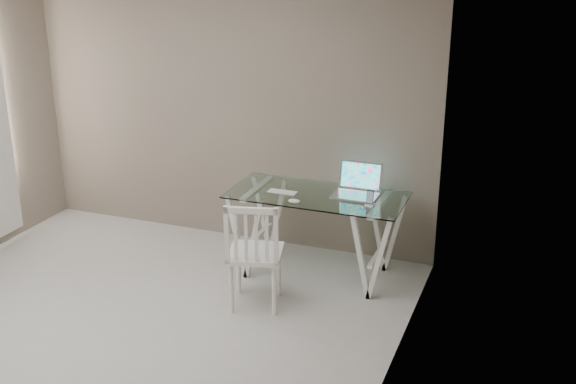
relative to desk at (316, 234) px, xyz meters
The scene contains 7 objects.
room 2.43m from the desk, 123.41° to the right, with size 4.50×4.52×2.71m.
desk is the anchor object (origin of this frame).
chair 0.81m from the desk, 108.85° to the right, with size 0.51×0.51×0.92m.
laptop 0.55m from the desk, 21.96° to the left, with size 0.37×0.33×0.26m.
keyboard 0.47m from the desk, 168.17° to the right, with size 0.27×0.11×0.01m, color silver.
mouse 0.47m from the desk, 112.96° to the right, with size 0.10×0.06×0.03m, color white.
phone_dock 0.64m from the desk, 11.97° to the right, with size 0.07×0.07×0.13m.
Camera 1 is at (2.87, -3.75, 2.85)m, focal length 45.00 mm.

